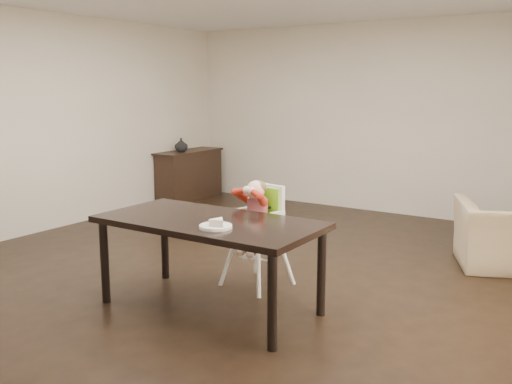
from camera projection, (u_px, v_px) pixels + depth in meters
ground at (234, 275)px, 5.50m from camera, size 7.00×7.00×0.00m
room_walls at (232, 79)px, 5.16m from camera, size 6.02×7.02×2.71m
dining_table at (209, 229)px, 4.56m from camera, size 1.80×0.90×0.75m
high_chair at (259, 211)px, 5.13m from camera, size 0.47×0.47×0.97m
plate at (216, 225)px, 4.25m from camera, size 0.30×0.30×0.07m
sideboard at (189, 175)px, 9.14m from camera, size 0.44×1.26×0.79m
vase at (181, 145)px, 8.91m from camera, size 0.25×0.26×0.20m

